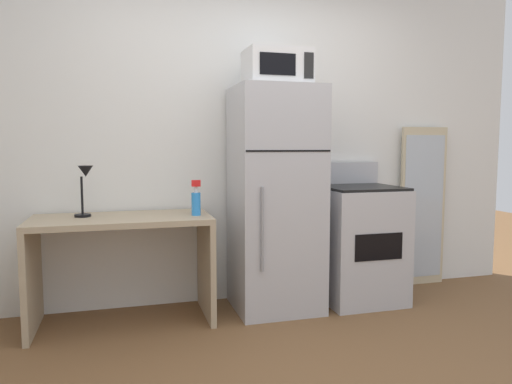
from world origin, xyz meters
The scene contains 8 objects.
wall_back_white centered at (0.00, 1.70, 1.30)m, with size 5.00×0.10×2.60m, color white.
desk centered at (-0.92, 1.33, 0.53)m, with size 1.21×0.59×0.75m.
desk_lamp centered at (-1.16, 1.39, 0.99)m, with size 0.14×0.12×0.35m.
spray_bottle centered at (-0.42, 1.26, 0.85)m, with size 0.06×0.06×0.25m.
refrigerator centered at (0.20, 1.33, 0.84)m, with size 0.63×0.62×1.67m.
microwave centered at (0.20, 1.31, 1.80)m, with size 0.46×0.35×0.26m.
oven_range centered at (0.90, 1.33, 0.47)m, with size 0.61×0.61×1.10m.
leaning_mirror centered at (1.65, 1.59, 0.70)m, with size 0.44×0.03×1.40m.
Camera 1 is at (-0.91, -2.05, 1.24)m, focal length 33.42 mm.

